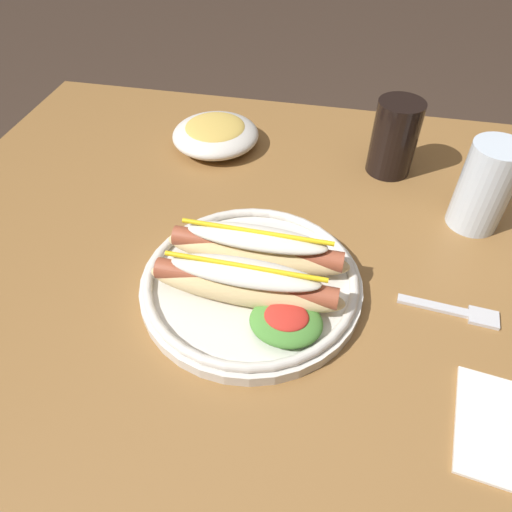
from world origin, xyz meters
name	(u,v)px	position (x,y,z in m)	size (l,w,h in m)	color
ground_plane	(288,458)	(0.00, 0.00, 0.00)	(8.00, 8.00, 0.00)	#3D2D23
dining_table	(307,297)	(0.00, 0.00, 0.63)	(1.20, 0.83, 0.74)	olive
hot_dog_plate	(253,277)	(-0.07, -0.10, 0.77)	(0.28, 0.28, 0.08)	silver
fork	(456,311)	(0.19, -0.08, 0.74)	(0.12, 0.03, 0.00)	silver
soda_cup	(394,138)	(0.10, 0.21, 0.80)	(0.07, 0.07, 0.12)	black
water_cup	(485,187)	(0.22, 0.10, 0.80)	(0.07, 0.07, 0.13)	silver
side_bowl	(216,134)	(-0.20, 0.23, 0.76)	(0.15, 0.15, 0.05)	silver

